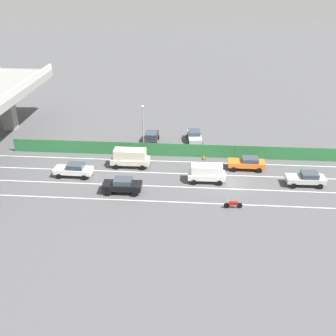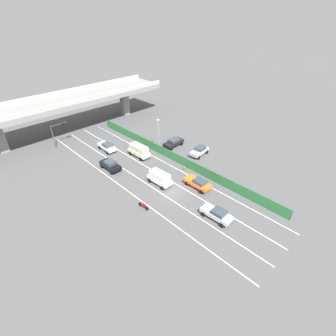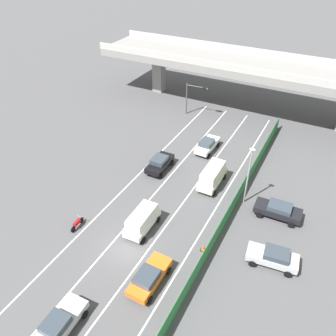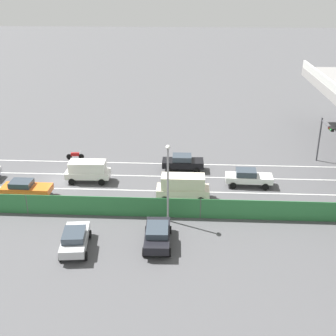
% 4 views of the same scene
% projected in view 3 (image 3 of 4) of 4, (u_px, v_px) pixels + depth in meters
% --- Properties ---
extents(ground_plane, '(300.00, 300.00, 0.00)m').
position_uv_depth(ground_plane, '(130.00, 247.00, 30.75)').
color(ground_plane, '#4C4C4F').
extents(lane_line_left_edge, '(0.14, 48.26, 0.01)m').
position_uv_depth(lane_line_left_edge, '(121.00, 192.00, 37.05)').
color(lane_line_left_edge, silver).
rests_on(lane_line_left_edge, ground).
extents(lane_line_mid_left, '(0.14, 48.26, 0.01)m').
position_uv_depth(lane_line_mid_left, '(148.00, 201.00, 35.77)').
color(lane_line_mid_left, silver).
rests_on(lane_line_mid_left, ground).
extents(lane_line_mid_right, '(0.14, 48.26, 0.01)m').
position_uv_depth(lane_line_mid_right, '(176.00, 212.00, 34.49)').
color(lane_line_mid_right, silver).
rests_on(lane_line_mid_right, ground).
extents(lane_line_right_edge, '(0.14, 48.26, 0.01)m').
position_uv_depth(lane_line_right_edge, '(207.00, 223.00, 33.21)').
color(lane_line_right_edge, silver).
rests_on(lane_line_right_edge, ground).
extents(elevated_overpass, '(46.45, 9.04, 8.21)m').
position_uv_depth(elevated_overpass, '(246.00, 68.00, 49.98)').
color(elevated_overpass, gray).
rests_on(elevated_overpass, ground).
extents(green_fence, '(0.10, 44.36, 1.79)m').
position_uv_depth(green_fence, '(223.00, 222.00, 32.08)').
color(green_fence, '#2D753D').
rests_on(green_fence, ground).
extents(car_sedan_silver, '(2.12, 4.43, 1.59)m').
position_uv_depth(car_sedan_silver, '(59.00, 324.00, 23.94)').
color(car_sedan_silver, '#B7BABC').
rests_on(car_sedan_silver, ground).
extents(car_van_white, '(2.09, 4.34, 2.11)m').
position_uv_depth(car_van_white, '(142.00, 220.00, 31.88)').
color(car_van_white, silver).
rests_on(car_van_white, ground).
extents(car_sedan_white, '(2.04, 4.54, 1.64)m').
position_uv_depth(car_sedan_white, '(207.00, 145.00, 43.23)').
color(car_sedan_white, white).
rests_on(car_sedan_white, ground).
extents(car_taxi_orange, '(2.06, 4.52, 1.57)m').
position_uv_depth(car_taxi_orange, '(149.00, 277.00, 27.11)').
color(car_taxi_orange, orange).
rests_on(car_taxi_orange, ground).
extents(car_sedan_black, '(2.09, 4.32, 1.68)m').
position_uv_depth(car_sedan_black, '(160.00, 163.00, 39.91)').
color(car_sedan_black, black).
rests_on(car_sedan_black, ground).
extents(car_van_cream, '(2.10, 4.78, 2.30)m').
position_uv_depth(car_van_cream, '(212.00, 175.00, 37.33)').
color(car_van_cream, beige).
rests_on(car_van_cream, ground).
extents(motorcycle, '(0.60, 1.95, 0.93)m').
position_uv_depth(motorcycle, '(77.00, 223.00, 32.51)').
color(motorcycle, black).
rests_on(motorcycle, ground).
extents(parked_wagon_silver, '(4.47, 2.39, 1.61)m').
position_uv_depth(parked_wagon_silver, '(273.00, 257.00, 28.72)').
color(parked_wagon_silver, '#B2B5B7').
rests_on(parked_wagon_silver, ground).
extents(parked_sedan_dark, '(4.59, 2.19, 1.56)m').
position_uv_depth(parked_sedan_dark, '(278.00, 210.00, 33.42)').
color(parked_sedan_dark, black).
rests_on(parked_sedan_dark, ground).
extents(traffic_light, '(3.48, 0.45, 4.92)m').
position_uv_depth(traffic_light, '(195.00, 93.00, 49.83)').
color(traffic_light, '#47474C').
rests_on(traffic_light, ground).
extents(street_lamp, '(0.60, 0.36, 6.70)m').
position_uv_depth(street_lamp, '(249.00, 171.00, 33.32)').
color(street_lamp, gray).
rests_on(street_lamp, ground).
extents(traffic_cone, '(0.47, 0.47, 0.72)m').
position_uv_depth(traffic_cone, '(203.00, 248.00, 30.25)').
color(traffic_cone, orange).
rests_on(traffic_cone, ground).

